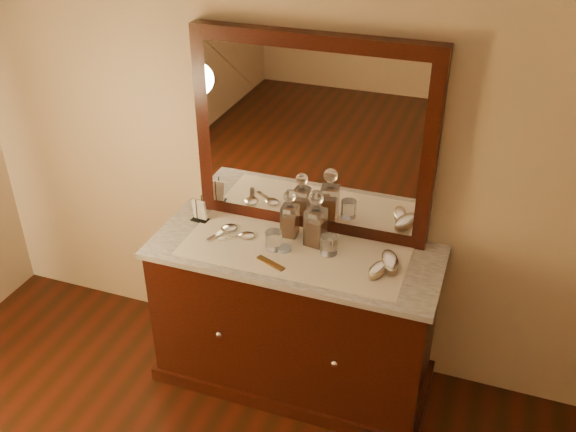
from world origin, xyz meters
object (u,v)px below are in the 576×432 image
object	(u,v)px
napkin_rack	(200,211)
decanter_right	(316,224)
comb	(271,263)
decanter_left	(290,218)
hand_mirror_inner	(243,236)
pin_dish	(284,249)
hand_mirror_outer	(226,230)
brush_far	(390,262)
dresser_cabinet	(294,319)
mirror_frame	(312,137)
brush_near	(378,270)

from	to	relation	value
napkin_rack	decanter_right	distance (m)	0.64
comb	napkin_rack	world-z (taller)	napkin_rack
decanter_left	hand_mirror_inner	size ratio (longest dim) A/B	1.44
pin_dish	napkin_rack	size ratio (longest dim) A/B	0.53
pin_dish	hand_mirror_inner	bearing A→B (deg)	171.60
napkin_rack	comb	bearing A→B (deg)	-26.84
decanter_right	hand_mirror_outer	bearing A→B (deg)	-174.42
brush_far	hand_mirror_inner	size ratio (longest dim) A/B	1.07
dresser_cabinet	mirror_frame	xyz separation A→B (m)	(0.00, 0.25, 0.94)
mirror_frame	hand_mirror_inner	bearing A→B (deg)	-140.36
brush_far	hand_mirror_outer	xyz separation A→B (m)	(-0.85, 0.02, -0.02)
mirror_frame	brush_far	xyz separation A→B (m)	(0.47, -0.23, -0.47)
dresser_cabinet	napkin_rack	world-z (taller)	napkin_rack
napkin_rack	mirror_frame	bearing A→B (deg)	15.01
hand_mirror_outer	napkin_rack	bearing A→B (deg)	162.08
comb	hand_mirror_outer	world-z (taller)	hand_mirror_outer
comb	decanter_left	xyz separation A→B (m)	(0.00, 0.27, 0.10)
pin_dish	decanter_right	distance (m)	0.20
comb	dresser_cabinet	bearing A→B (deg)	89.05
brush_far	hand_mirror_inner	bearing A→B (deg)	-179.94
napkin_rack	decanter_left	bearing A→B (deg)	2.12
pin_dish	hand_mirror_outer	bearing A→B (deg)	169.97
brush_near	comb	bearing A→B (deg)	-169.03
brush_near	hand_mirror_inner	bearing A→B (deg)	174.12
pin_dish	napkin_rack	bearing A→B (deg)	167.20
mirror_frame	brush_far	size ratio (longest dim) A/B	6.20
decanter_right	brush_near	bearing A→B (deg)	-22.36
brush_far	pin_dish	bearing A→B (deg)	-176.09
pin_dish	decanter_left	bearing A→B (deg)	97.95
comb	napkin_rack	size ratio (longest dim) A/B	1.18
pin_dish	brush_far	distance (m)	0.52
decanter_left	brush_near	bearing A→B (deg)	-19.40
dresser_cabinet	decanter_right	size ratio (longest dim) A/B	4.71
decanter_left	decanter_right	world-z (taller)	decanter_right
pin_dish	decanter_right	bearing A→B (deg)	39.99
dresser_cabinet	decanter_left	xyz separation A→B (m)	(-0.07, 0.11, 0.54)
decanter_right	hand_mirror_inner	world-z (taller)	decanter_right
brush_far	decanter_right	bearing A→B (deg)	169.84
hand_mirror_outer	decanter_left	bearing A→B (deg)	13.28
dresser_cabinet	napkin_rack	bearing A→B (deg)	170.47
comb	napkin_rack	distance (m)	0.56
hand_mirror_outer	mirror_frame	bearing A→B (deg)	28.29
brush_near	hand_mirror_inner	xyz separation A→B (m)	(-0.71, 0.07, -0.01)
dresser_cabinet	hand_mirror_inner	xyz separation A→B (m)	(-0.28, 0.01, 0.45)
mirror_frame	pin_dish	world-z (taller)	mirror_frame
hand_mirror_outer	comb	bearing A→B (deg)	-31.24
decanter_right	brush_near	size ratio (longest dim) A/B	1.90
mirror_frame	decanter_right	distance (m)	0.42
dresser_cabinet	hand_mirror_outer	xyz separation A→B (m)	(-0.39, 0.04, 0.45)
dresser_cabinet	brush_far	world-z (taller)	brush_far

